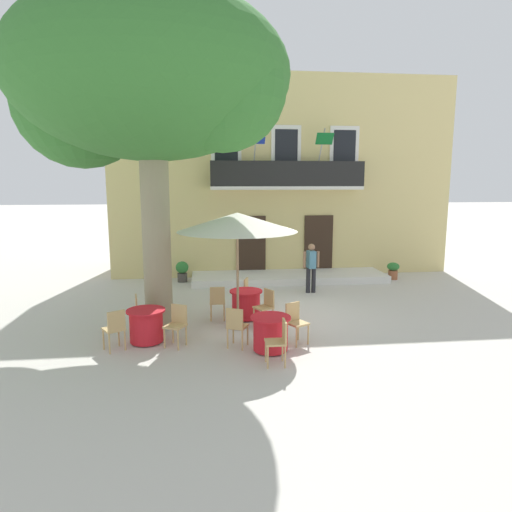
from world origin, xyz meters
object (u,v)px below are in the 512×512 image
object	(u,v)px
cafe_chair_near_tree_1	(217,300)
cafe_chair_front_0	(177,322)
cafe_chair_front_2	(115,327)
cafe_umbrella	(237,223)
cafe_chair_front_1	(141,311)
cafe_chair_middle_1	(279,339)
cafe_chair_middle_0	(236,325)
plane_tree	(147,83)
cafe_table_middle	(271,333)
pedestrian_near_entrance	(311,265)
cafe_table_front	(146,326)
cafe_chair_near_tree_0	(250,292)
ground_planter_right	(393,270)
cafe_chair_middle_2	(295,320)
ground_planter_left	(182,270)
cafe_chair_near_tree_2	(266,305)
cafe_table_near_tree	(246,304)

from	to	relation	value
cafe_chair_near_tree_1	cafe_chair_front_0	world-z (taller)	same
cafe_chair_front_2	cafe_umbrella	xyz separation A→B (m)	(2.71, 1.27, 2.08)
cafe_chair_front_1	cafe_chair_middle_1	bearing A→B (deg)	-37.98
cafe_chair_middle_0	cafe_chair_middle_1	bearing A→B (deg)	-52.38
plane_tree	cafe_table_middle	xyz separation A→B (m)	(2.64, -2.24, -5.48)
pedestrian_near_entrance	cafe_table_front	bearing A→B (deg)	-139.52
cafe_chair_near_tree_0	cafe_chair_front_1	bearing A→B (deg)	-151.26
cafe_chair_near_tree_0	ground_planter_right	xyz separation A→B (m)	(5.68, 3.43, -0.18)
plane_tree	cafe_table_middle	distance (m)	6.48
cafe_table_middle	ground_planter_right	distance (m)	8.55
cafe_chair_near_tree_0	cafe_umbrella	xyz separation A→B (m)	(-0.44, -1.44, 2.08)
plane_tree	pedestrian_near_entrance	distance (m)	7.32
cafe_chair_near_tree_0	cafe_table_front	xyz separation A→B (m)	(-2.56, -2.24, -0.14)
plane_tree	cafe_chair_front_1	bearing A→B (deg)	-110.84
cafe_chair_middle_1	ground_planter_right	bearing A→B (deg)	52.92
plane_tree	cafe_chair_middle_0	xyz separation A→B (m)	(1.93, -1.99, -5.34)
cafe_table_middle	cafe_chair_middle_2	size ratio (longest dim) A/B	0.95
cafe_chair_middle_2	cafe_chair_middle_0	bearing A→B (deg)	-172.48
ground_planter_left	plane_tree	bearing A→B (deg)	-95.62
cafe_chair_middle_2	ground_planter_left	world-z (taller)	cafe_chair_middle_2
cafe_chair_front_2	cafe_chair_middle_1	bearing A→B (deg)	-18.50
cafe_chair_middle_1	ground_planter_right	distance (m)	9.10
cafe_chair_near_tree_2	ground_planter_left	distance (m)	5.72
plane_tree	cafe_table_front	bearing A→B (deg)	-92.22
cafe_chair_near_tree_0	cafe_chair_near_tree_1	size ratio (longest dim) A/B	1.00
cafe_table_middle	cafe_chair_middle_0	size ratio (longest dim) A/B	0.95
cafe_chair_middle_1	cafe_chair_front_2	bearing A→B (deg)	161.50
cafe_table_middle	cafe_table_front	size ratio (longest dim) A/B	1.00
cafe_table_near_tree	cafe_umbrella	size ratio (longest dim) A/B	0.30
cafe_chair_near_tree_0	cafe_umbrella	world-z (taller)	cafe_umbrella
cafe_chair_middle_2	cafe_chair_front_1	world-z (taller)	same
cafe_table_near_tree	cafe_chair_near_tree_2	xyz separation A→B (m)	(0.44, -0.61, 0.14)
cafe_chair_near_tree_0	cafe_table_middle	xyz separation A→B (m)	(0.13, -3.08, -0.14)
cafe_table_front	pedestrian_near_entrance	size ratio (longest dim) A/B	0.54
cafe_chair_near_tree_2	pedestrian_near_entrance	xyz separation A→B (m)	(1.92, 3.15, 0.38)
cafe_chair_middle_2	ground_planter_right	xyz separation A→B (m)	(4.92, 6.08, -0.18)
cafe_table_middle	cafe_umbrella	bearing A→B (deg)	109.31
plane_tree	cafe_chair_middle_2	bearing A→B (deg)	-29.12
cafe_table_middle	ground_planter_left	xyz separation A→B (m)	(-2.18, 6.96, 0.02)
plane_tree	cafe_chair_middle_0	size ratio (longest dim) A/B	8.79
cafe_chair_middle_2	cafe_table_front	bearing A→B (deg)	172.97
cafe_chair_near_tree_0	cafe_chair_middle_0	world-z (taller)	same
cafe_chair_near_tree_0	cafe_chair_middle_2	bearing A→B (deg)	-74.06
cafe_chair_near_tree_2	cafe_chair_front_0	xyz separation A→B (m)	(-2.13, -1.18, 0.00)
cafe_chair_front_0	cafe_table_middle	bearing A→B (deg)	-15.33
plane_tree	pedestrian_near_entrance	world-z (taller)	plane_tree
ground_planter_right	cafe_chair_near_tree_0	bearing A→B (deg)	-148.85
cafe_chair_front_1	cafe_chair_near_tree_0	bearing A→B (deg)	28.74
cafe_table_middle	cafe_chair_middle_2	distance (m)	0.77
cafe_chair_near_tree_1	cafe_chair_front_2	bearing A→B (deg)	-139.30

